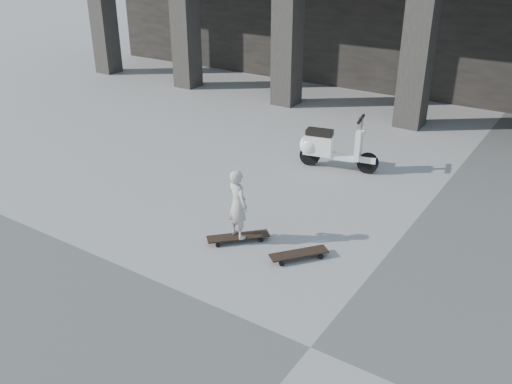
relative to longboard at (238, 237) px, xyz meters
The scene contains 5 objects.
ground 2.57m from the longboard, 35.92° to the right, with size 90.00×90.00×0.00m, color #51514E.
longboard is the anchor object (origin of this frame).
skateboard_spare 1.04m from the longboard, ahead, with size 0.72×0.82×0.10m.
child 0.57m from the longboard, behind, with size 0.40×0.26×1.10m, color #BCB4AA.
scooter 3.46m from the longboard, 94.24° to the left, with size 1.60×0.69×1.13m.
Camera 1 is at (2.16, -4.41, 4.30)m, focal length 38.00 mm.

